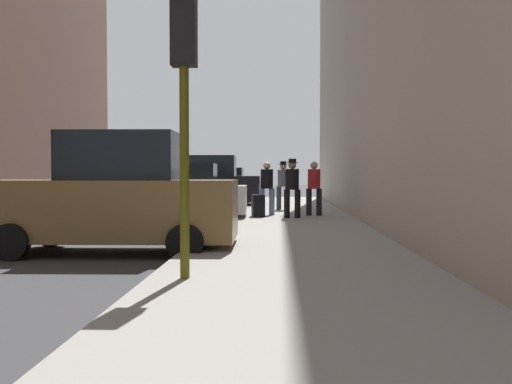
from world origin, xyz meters
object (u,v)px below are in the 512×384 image
(pedestrian_in_red_jacket, at_px, (314,185))
(rolling_suitcase, at_px, (258,206))
(pedestrian_with_beanie, at_px, (283,183))
(pedestrian_in_jeans, at_px, (267,185))
(parked_bronze_suv, at_px, (114,198))
(parked_blue_sedan, at_px, (223,185))
(pedestrian_with_fedora, at_px, (292,185))
(traffic_light, at_px, (184,74))
(parked_silver_sedan, at_px, (180,194))
(parked_black_suv, at_px, (208,184))
(fire_hydrant, at_px, (241,203))

(pedestrian_in_red_jacket, relative_size, rolling_suitcase, 1.64)
(pedestrian_with_beanie, bearing_deg, pedestrian_in_jeans, -101.87)
(parked_bronze_suv, distance_m, pedestrian_in_red_jacket, 8.68)
(pedestrian_in_jeans, height_order, pedestrian_with_beanie, pedestrian_with_beanie)
(parked_blue_sedan, distance_m, pedestrian_in_jeans, 12.92)
(pedestrian_with_fedora, bearing_deg, traffic_light, -99.24)
(parked_silver_sedan, xyz_separation_m, traffic_light, (1.85, -10.29, 1.91))
(pedestrian_with_beanie, height_order, rolling_suitcase, pedestrian_with_beanie)
(rolling_suitcase, bearing_deg, parked_black_suv, 109.42)
(parked_bronze_suv, height_order, pedestrian_with_fedora, parked_bronze_suv)
(parked_bronze_suv, distance_m, parked_blue_sedan, 20.52)
(parked_blue_sedan, bearing_deg, parked_silver_sedan, -90.00)
(fire_hydrant, distance_m, pedestrian_in_jeans, 1.14)
(fire_hydrant, distance_m, pedestrian_in_red_jacket, 2.55)
(parked_bronze_suv, height_order, parked_silver_sedan, parked_bronze_suv)
(parked_bronze_suv, bearing_deg, pedestrian_with_fedora, 62.52)
(fire_hydrant, bearing_deg, pedestrian_with_fedora, -44.66)
(parked_bronze_suv, bearing_deg, pedestrian_in_jeans, 71.26)
(parked_bronze_suv, bearing_deg, rolling_suitcase, 71.14)
(traffic_light, height_order, pedestrian_in_red_jacket, traffic_light)
(fire_hydrant, height_order, traffic_light, traffic_light)
(fire_hydrant, bearing_deg, parked_black_suv, 107.67)
(pedestrian_in_red_jacket, bearing_deg, traffic_light, -102.08)
(parked_silver_sedan, height_order, traffic_light, traffic_light)
(pedestrian_with_fedora, relative_size, rolling_suitcase, 1.71)
(traffic_light, bearing_deg, fire_hydrant, 90.25)
(pedestrian_in_jeans, distance_m, pedestrian_with_beanie, 2.66)
(traffic_light, height_order, pedestrian_with_beanie, traffic_light)
(parked_blue_sedan, xyz_separation_m, pedestrian_in_red_jacket, (4.18, -12.91, 0.26))
(parked_black_suv, bearing_deg, pedestrian_with_beanie, -47.19)
(parked_bronze_suv, height_order, parked_black_suv, same)
(parked_black_suv, height_order, pedestrian_in_red_jacket, parked_black_suv)
(pedestrian_in_jeans, relative_size, pedestrian_in_red_jacket, 1.00)
(traffic_light, relative_size, pedestrian_in_jeans, 2.11)
(parked_blue_sedan, distance_m, pedestrian_with_beanie, 10.54)
(parked_bronze_suv, relative_size, rolling_suitcase, 4.46)
(parked_black_suv, height_order, rolling_suitcase, parked_black_suv)
(pedestrian_in_red_jacket, relative_size, pedestrian_with_fedora, 0.96)
(parked_silver_sedan, distance_m, pedestrian_with_beanie, 4.72)
(parked_silver_sedan, bearing_deg, traffic_light, -79.79)
(traffic_light, relative_size, pedestrian_in_red_jacket, 2.11)
(parked_blue_sedan, distance_m, pedestrian_with_fedora, 14.29)
(pedestrian_with_fedora, bearing_deg, pedestrian_in_jeans, 122.86)
(parked_black_suv, height_order, pedestrian_in_jeans, parked_black_suv)
(parked_silver_sedan, relative_size, pedestrian_with_fedora, 2.40)
(parked_bronze_suv, height_order, parked_blue_sedan, parked_bronze_suv)
(parked_silver_sedan, height_order, pedestrian_in_red_jacket, pedestrian_in_red_jacket)
(parked_black_suv, xyz_separation_m, rolling_suitcase, (2.42, -6.87, -0.54))
(parked_bronze_suv, relative_size, parked_blue_sedan, 1.10)
(fire_hydrant, bearing_deg, parked_bronze_suv, -102.25)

